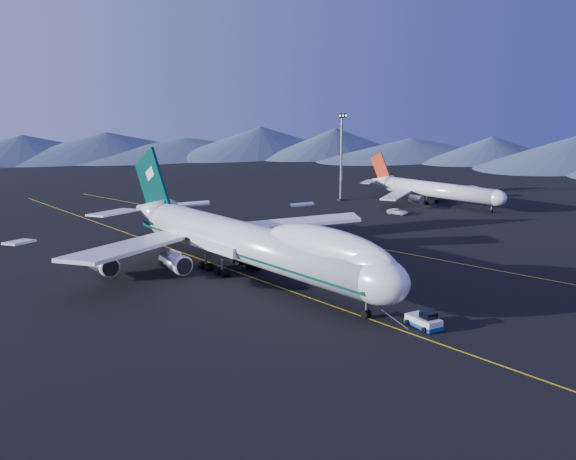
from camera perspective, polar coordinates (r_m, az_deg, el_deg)
ground at (r=105.56m, az=-3.51°, el=-4.13°), size 500.00×500.00×0.00m
taxiway_line_main at (r=105.56m, az=-3.51°, el=-4.12°), size 0.25×220.00×0.01m
taxiway_line_side at (r=131.75m, az=4.53°, el=-0.99°), size 28.08×198.09×0.01m
mountain_ridge at (r=207.82m, az=23.64°, el=4.34°), size 374.91×567.11×12.00m
boeing_747 at (r=104.18m, az=-3.56°, el=-1.04°), size 59.62×72.43×19.37m
pushback_tug at (r=83.98m, az=11.96°, el=-8.03°), size 3.44×5.22×2.12m
second_jet at (r=182.48m, az=12.80°, el=3.52°), size 41.11×46.44×13.22m
service_van at (r=164.38m, az=9.73°, el=1.63°), size 3.90×5.77×1.47m
floodlight_mast at (r=184.74m, az=4.76°, el=6.51°), size 3.05×2.29×24.66m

